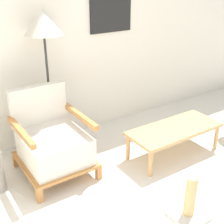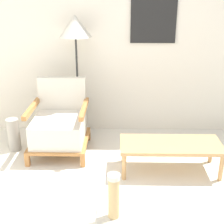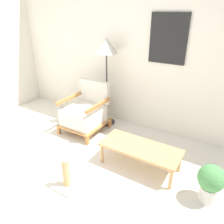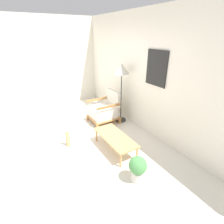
% 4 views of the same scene
% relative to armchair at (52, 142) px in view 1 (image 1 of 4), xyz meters
% --- Properties ---
extents(wall_back, '(8.00, 0.09, 2.70)m').
position_rel_armchair_xyz_m(wall_back, '(0.42, 0.69, 1.02)').
color(wall_back, silver).
rests_on(wall_back, ground_plane).
extents(armchair, '(0.66, 0.71, 0.83)m').
position_rel_armchair_xyz_m(armchair, '(0.00, 0.00, 0.00)').
color(armchair, '#B2753D').
rests_on(armchair, ground_plane).
extents(floor_lamp, '(0.38, 0.38, 1.54)m').
position_rel_armchair_xyz_m(floor_lamp, '(0.18, 0.42, 0.99)').
color(floor_lamp, '#2D2D2D').
rests_on(floor_lamp, ground_plane).
extents(coffee_table, '(1.05, 0.45, 0.32)m').
position_rel_armchair_xyz_m(coffee_table, '(1.24, -0.42, -0.05)').
color(coffee_table, tan).
rests_on(coffee_table, ground_plane).
extents(scratching_post, '(0.29, 0.29, 0.44)m').
position_rel_armchair_xyz_m(scratching_post, '(0.65, -1.21, -0.19)').
color(scratching_post, beige).
rests_on(scratching_post, ground_plane).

